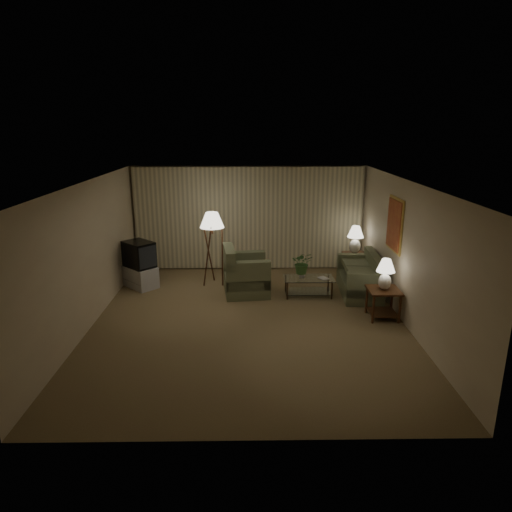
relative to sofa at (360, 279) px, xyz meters
The scene contains 16 objects.
ground 2.93m from the sofa, 149.40° to the right, with size 7.00×7.00×0.00m, color olive.
room_shell 2.84m from the sofa, behind, with size 6.04×7.02×2.72m.
sofa is the anchor object (origin of this frame).
armchair 2.56m from the sofa, behind, with size 1.24×1.20×0.86m.
side_table_near 1.36m from the sofa, 83.66° to the right, with size 0.61×0.61×0.60m.
side_table_far 1.26m from the sofa, 83.16° to the left, with size 0.56×0.47×0.60m.
table_lamp_near 1.49m from the sofa, 83.66° to the right, with size 0.36×0.36×0.62m.
table_lamp_far 1.42m from the sofa, 83.16° to the left, with size 0.40×0.40×0.70m.
coffee_table 1.17m from the sofa, behind, with size 1.12×0.61×0.41m.
tv_cabinet 5.08m from the sofa, behind, with size 0.92×0.91×0.50m, color #B1B1B4.
crt_tv 5.10m from the sofa, behind, with size 0.85×0.85×0.60m, color black.
floor_lamp 3.47m from the sofa, 168.05° to the left, with size 0.57×0.57×1.75m.
ottoman 2.91m from the sofa, 157.69° to the left, with size 0.55×0.55×0.37m, color #A14E36.
vase 1.33m from the sofa, behind, with size 0.14×0.14×0.15m, color silver.
flowers 1.40m from the sofa, behind, with size 0.45×0.39×0.50m, color #3F6E30.
book 0.94m from the sofa, 167.67° to the right, with size 0.18×0.24×0.02m, color olive.
Camera 1 is at (0.01, -8.21, 3.71)m, focal length 32.00 mm.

